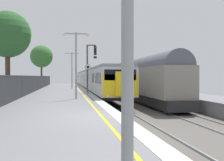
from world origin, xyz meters
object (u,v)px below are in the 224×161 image
Objects in this scene: platform_lamp_mid at (76,59)px; background_tree_left at (6,36)px; commuter_train_at_platform at (88,79)px; freight_train_adjacent_track at (113,77)px; speed_limit_sign at (88,75)px; signal_gantry at (90,63)px; background_tree_centre at (41,57)px; platform_lamp_far at (72,67)px.

background_tree_left reaches higher than platform_lamp_mid.
commuter_train_at_platform is at bearing 72.28° from background_tree_left.
freight_train_adjacent_track is 21.07m from speed_limit_sign.
freight_train_adjacent_track is 11.95× the size of platform_lamp_mid.
commuter_train_at_platform is 24.36m from speed_limit_sign.
commuter_train_at_platform is 31.08m from platform_lamp_mid.
freight_train_adjacent_track is 11.72× the size of signal_gantry.
speed_limit_sign reaches higher than commuter_train_at_platform.
background_tree_centre reaches higher than background_tree_left.
platform_lamp_mid is (-3.23, -30.86, 1.74)m from commuter_train_at_platform.
platform_lamp_far is at bearing -65.73° from background_tree_centre.
platform_lamp_mid is (-1.38, -6.58, 1.15)m from speed_limit_sign.
speed_limit_sign is at bearing -83.28° from platform_lamp_far.
platform_lamp_mid is at bearing -28.89° from background_tree_left.
platform_lamp_far is at bearing 100.49° from signal_gantry.
commuter_train_at_platform is 13.08m from platform_lamp_far.
speed_limit_sign is 6.82m from platform_lamp_mid.
signal_gantry is 9.04m from platform_lamp_mid.
signal_gantry reaches higher than platform_lamp_far.
freight_train_adjacent_track is at bearing 73.01° from signal_gantry.
platform_lamp_far is (-7.23, -8.51, 1.49)m from freight_train_adjacent_track.
background_tree_left is (-8.87, -27.75, 3.83)m from commuter_train_at_platform.
background_tree_centre is (-5.21, 11.55, 2.14)m from platform_lamp_far.
signal_gantry is (-5.48, -17.95, 1.67)m from freight_train_adjacent_track.
background_tree_centre is at bearing 89.07° from background_tree_left.
signal_gantry is 22.20m from background_tree_centre.
commuter_train_at_platform is 9.34m from background_tree_centre.
signal_gantry is 9.60m from platform_lamp_far.
background_tree_left is 26.75m from background_tree_centre.
platform_lamp_mid is at bearing -101.15° from signal_gantry.
background_tree_left is at bearing -90.93° from background_tree_centre.
platform_lamp_mid reaches higher than speed_limit_sign.
background_tree_centre is (-6.95, 20.99, 1.96)m from signal_gantry.
platform_lamp_far is (-1.38, 11.73, 1.16)m from speed_limit_sign.
platform_lamp_mid reaches higher than commuter_train_at_platform.
commuter_train_at_platform is 8.87× the size of background_tree_centre.
platform_lamp_mid is 0.70× the size of background_tree_left.
signal_gantry is at bearing 37.92° from background_tree_left.
freight_train_adjacent_track is 11.91× the size of platform_lamp_far.
signal_gantry is 0.72× the size of background_tree_left.
background_tree_centre is (-12.44, 3.04, 3.63)m from freight_train_adjacent_track.
platform_lamp_mid is 0.69× the size of background_tree_centre.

